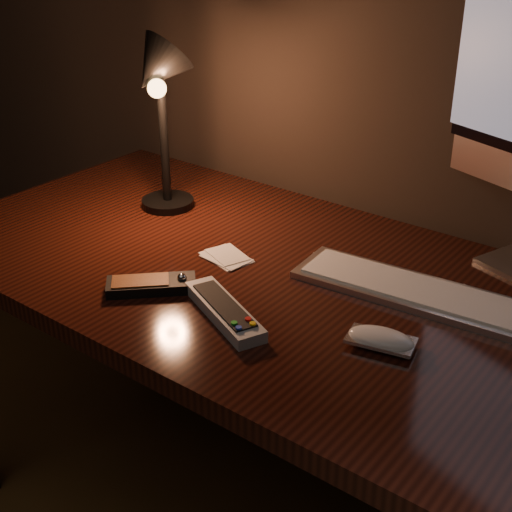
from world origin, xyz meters
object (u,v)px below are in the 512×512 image
Objects in this scene: desk at (310,320)px; keyboard at (419,292)px; media_remote at (151,284)px; tv_remote at (224,310)px; mouse at (381,341)px; desk_lamp at (158,94)px.

keyboard is (0.23, 0.02, 0.14)m from desk.
desk is at bearing 179.73° from keyboard.
media_remote reaches higher than tv_remote.
keyboard is 0.50m from media_remote.
keyboard is at bearing 4.73° from desk.
keyboard is at bearing 72.76° from tv_remote.
mouse is 0.69× the size of media_remote.
desk is 9.92× the size of media_remote.
tv_remote is at bearing -93.76° from desk.
mouse is 0.50× the size of tv_remote.
media_remote is 0.39× the size of desk_lamp.
tv_remote is 0.54× the size of desk_lamp.
keyboard is 0.19m from mouse.
desk is at bearing 110.49° from tv_remote.
keyboard is at bearing 84.19° from mouse.
desk_lamp is at bearing 175.82° from keyboard.
tv_remote is (-0.24, -0.27, 0.00)m from keyboard.
desk_lamp is (-0.66, 0.18, 0.27)m from mouse.
media_remote reaches higher than mouse.
tv_remote is at bearing -174.83° from mouse.
media_remote is at bearing -152.18° from tv_remote.
desk_lamp reaches higher than desk.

